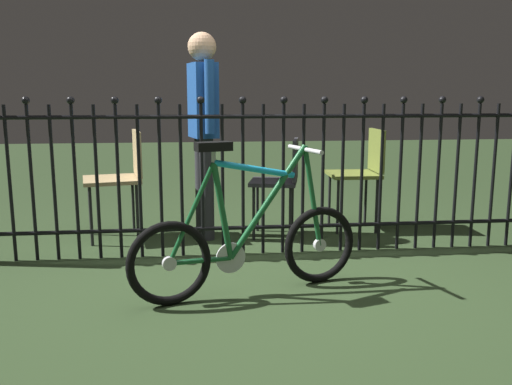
{
  "coord_description": "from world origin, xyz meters",
  "views": [
    {
      "loc": [
        -0.45,
        -3.16,
        1.17
      ],
      "look_at": [
        -0.08,
        0.21,
        0.55
      ],
      "focal_mm": 38.26,
      "sensor_mm": 36.0,
      "label": 1
    }
  ],
  "objects_px": {
    "person_visitor": "(203,118)",
    "chair_charcoal": "(282,176)",
    "bicycle": "(248,243)",
    "chair_olive": "(362,168)",
    "chair_tan": "(122,172)"
  },
  "relations": [
    {
      "from": "bicycle",
      "to": "chair_charcoal",
      "type": "relative_size",
      "value": 1.72
    },
    {
      "from": "bicycle",
      "to": "chair_charcoal",
      "type": "xyz_separation_m",
      "value": [
        0.4,
        1.26,
        0.19
      ]
    },
    {
      "from": "bicycle",
      "to": "chair_olive",
      "type": "height_order",
      "value": "bicycle"
    },
    {
      "from": "bicycle",
      "to": "person_visitor",
      "type": "height_order",
      "value": "person_visitor"
    },
    {
      "from": "chair_olive",
      "to": "chair_charcoal",
      "type": "xyz_separation_m",
      "value": [
        -0.72,
        -0.17,
        -0.04
      ]
    },
    {
      "from": "chair_olive",
      "to": "person_visitor",
      "type": "bearing_deg",
      "value": -174.67
    },
    {
      "from": "bicycle",
      "to": "chair_olive",
      "type": "bearing_deg",
      "value": 51.99
    },
    {
      "from": "chair_olive",
      "to": "person_visitor",
      "type": "relative_size",
      "value": 0.53
    },
    {
      "from": "chair_charcoal",
      "to": "person_visitor",
      "type": "relative_size",
      "value": 0.49
    },
    {
      "from": "chair_olive",
      "to": "person_visitor",
      "type": "distance_m",
      "value": 1.43
    },
    {
      "from": "bicycle",
      "to": "chair_charcoal",
      "type": "distance_m",
      "value": 1.34
    },
    {
      "from": "chair_tan",
      "to": "chair_charcoal",
      "type": "bearing_deg",
      "value": -4.4
    },
    {
      "from": "chair_tan",
      "to": "chair_charcoal",
      "type": "height_order",
      "value": "chair_tan"
    },
    {
      "from": "person_visitor",
      "to": "chair_charcoal",
      "type": "bearing_deg",
      "value": -4.37
    },
    {
      "from": "chair_olive",
      "to": "chair_tan",
      "type": "bearing_deg",
      "value": -177.85
    }
  ]
}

